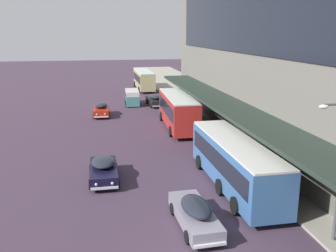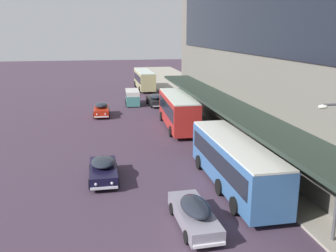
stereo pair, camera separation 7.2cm
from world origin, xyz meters
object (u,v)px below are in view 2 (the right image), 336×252
Objects in this scene: sedan_far_back at (103,169)px; transit_bus_kerbside_far at (144,79)px; transit_bus_kerbside_front at (235,161)px; sedan_lead_mid at (194,213)px; sedan_second_near at (101,110)px; vw_van at (132,96)px; sedan_lead_near at (155,100)px; transit_bus_kerbside_rear at (178,109)px.

transit_bus_kerbside_far is at bearing 78.99° from sedan_far_back.
transit_bus_kerbside_front is 5.72m from sedan_lead_mid.
sedan_lead_mid is at bearing -81.05° from sedan_second_near.
sedan_lead_mid is (-3.27, -46.48, -1.06)m from transit_bus_kerbside_far.
sedan_far_back is 26.55m from vw_van.
transit_bus_kerbside_far is 2.21× the size of vw_van.
sedan_far_back is at bearing -106.36° from sedan_lead_near.
transit_bus_kerbside_front is at bearing -89.46° from transit_bus_kerbside_far.
vw_van is (0.00, 33.31, 0.34)m from sedan_lead_mid.
vw_van is at bearing 104.08° from transit_bus_kerbside_rear.
transit_bus_kerbside_rear is 2.05× the size of sedan_lead_mid.
transit_bus_kerbside_rear is 1.01× the size of transit_bus_kerbside_far.
transit_bus_kerbside_far reaches higher than vw_van.
transit_bus_kerbside_rear reaches higher than vw_van.
sedan_far_back is at bearing 160.40° from transit_bus_kerbside_front.
transit_bus_kerbside_front is 2.39× the size of sedan_far_back.
transit_bus_kerbside_rear is 10.48m from sedan_second_near.
transit_bus_kerbside_rear is at bearing 58.38° from sedan_far_back.
transit_bus_kerbside_far is 13.59m from vw_van.
sedan_second_near reaches higher than sedan_far_back.
sedan_lead_near is at bearing 35.87° from sedan_second_near.
vw_van is (-3.39, 13.54, -0.84)m from transit_bus_kerbside_rear.
vw_van is (4.39, 26.18, 0.37)m from sedan_far_back.
transit_bus_kerbside_front is 2.37× the size of vw_van.
transit_bus_kerbside_rear reaches higher than transit_bus_kerbside_far.
sedan_second_near is at bearing -123.29° from vw_van.
transit_bus_kerbside_front is at bearing -88.99° from transit_bus_kerbside_rear.
sedan_lead_near is at bearing 73.64° from sedan_far_back.
vw_van is at bearing -103.94° from transit_bus_kerbside_far.
transit_bus_kerbside_rear is 2.26× the size of sedan_far_back.
transit_bus_kerbside_far is 14.49m from sedan_lead_near.
transit_bus_kerbside_far is at bearing 76.06° from vw_van.
sedan_lead_mid is 33.31m from vw_van.
sedan_lead_mid is at bearing -58.41° from sedan_far_back.
transit_bus_kerbside_rear is at bearing -42.90° from sedan_second_near.
sedan_lead_near is at bearing 92.22° from transit_bus_kerbside_rear.
transit_bus_kerbside_far is 2.01× the size of sedan_lead_near.
sedan_lead_near is 3.20m from vw_van.
sedan_lead_near is (7.15, 5.17, -0.01)m from sedan_second_near.
transit_bus_kerbside_far is at bearing 90.54° from transit_bus_kerbside_front.
transit_bus_kerbside_rear is at bearing -89.73° from transit_bus_kerbside_far.
transit_bus_kerbside_rear is 20.10m from sedan_lead_mid.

